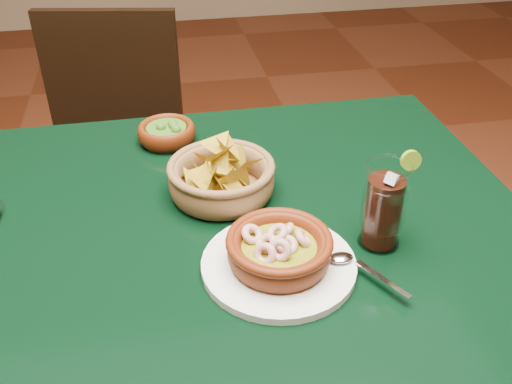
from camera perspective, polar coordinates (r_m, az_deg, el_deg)
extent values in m
cube|color=black|center=(0.95, -8.59, -4.25)|extent=(1.20, 0.80, 0.04)
cylinder|color=black|center=(1.55, 12.11, -5.05)|extent=(0.06, 0.06, 0.71)
cube|color=black|center=(1.65, -14.24, 0.60)|extent=(0.47, 0.47, 0.04)
cylinder|color=black|center=(1.70, -20.08, -8.75)|extent=(0.03, 0.03, 0.43)
cylinder|color=black|center=(1.62, -8.37, -9.12)|extent=(0.03, 0.03, 0.43)
cylinder|color=black|center=(1.95, -17.30, -1.93)|extent=(0.03, 0.03, 0.43)
cylinder|color=black|center=(1.88, -7.20, -1.94)|extent=(0.03, 0.03, 0.43)
cube|color=black|center=(1.70, -14.11, 10.46)|extent=(0.38, 0.10, 0.42)
cylinder|color=silver|center=(0.84, 2.28, -7.28)|extent=(0.23, 0.23, 0.01)
cylinder|color=#4C1906|center=(0.84, 2.29, -6.76)|extent=(0.13, 0.13, 0.01)
torus|color=#4C1906|center=(0.82, 2.32, -5.86)|extent=(0.17, 0.17, 0.04)
torus|color=#4C1906|center=(0.81, 2.35, -4.89)|extent=(0.15, 0.15, 0.01)
cylinder|color=#686E11|center=(0.82, 2.33, -5.59)|extent=(0.12, 0.12, 0.01)
torus|color=tan|center=(0.83, 4.75, -4.66)|extent=(0.03, 0.04, 0.04)
torus|color=tan|center=(0.84, 2.97, -4.04)|extent=(0.04, 0.04, 0.04)
torus|color=tan|center=(0.82, 2.12, -4.14)|extent=(0.04, 0.04, 0.03)
torus|color=tan|center=(0.83, -0.37, -4.25)|extent=(0.05, 0.05, 0.03)
torus|color=tan|center=(0.81, 1.05, -5.22)|extent=(0.05, 0.05, 0.03)
torus|color=tan|center=(0.80, 0.90, -6.25)|extent=(0.05, 0.04, 0.04)
torus|color=tan|center=(0.80, 2.41, -5.84)|extent=(0.05, 0.04, 0.04)
torus|color=tan|center=(0.81, 3.03, -5.38)|extent=(0.05, 0.05, 0.03)
cube|color=silver|center=(0.82, 12.55, -8.49)|extent=(0.05, 0.09, 0.00)
ellipsoid|color=silver|center=(0.84, 8.49, -6.51)|extent=(0.04, 0.03, 0.01)
cylinder|color=brown|center=(1.00, -3.42, -0.04)|extent=(0.16, 0.16, 0.01)
torus|color=brown|center=(0.98, -3.47, 1.21)|extent=(0.22, 0.22, 0.06)
torus|color=brown|center=(0.97, -3.52, 2.55)|extent=(0.19, 0.19, 0.01)
cone|color=#B18F1D|center=(0.96, -2.84, 0.89)|extent=(0.06, 0.09, 0.07)
cone|color=#B18F1D|center=(0.99, -5.39, 1.70)|extent=(0.04, 0.09, 0.09)
cone|color=#B18F1D|center=(0.98, -2.86, 4.09)|extent=(0.06, 0.07, 0.08)
cone|color=#B18F1D|center=(0.98, -4.44, 1.79)|extent=(0.03, 0.09, 0.08)
cone|color=#B18F1D|center=(0.96, -3.87, 3.69)|extent=(0.08, 0.05, 0.08)
cone|color=#B18F1D|center=(0.99, -4.80, 1.32)|extent=(0.05, 0.08, 0.08)
cone|color=#B18F1D|center=(0.99, -3.98, 4.87)|extent=(0.09, 0.09, 0.05)
cone|color=#B18F1D|center=(0.96, -3.80, 2.48)|extent=(0.09, 0.06, 0.08)
cone|color=#B18F1D|center=(0.94, -0.82, 2.80)|extent=(0.08, 0.05, 0.07)
cone|color=#B18F1D|center=(0.95, -3.59, 0.64)|extent=(0.03, 0.09, 0.09)
cone|color=#B18F1D|center=(0.97, -2.90, 2.51)|extent=(0.07, 0.09, 0.06)
cone|color=#B18F1D|center=(1.00, -4.74, 3.21)|extent=(0.08, 0.05, 0.08)
cone|color=#B18F1D|center=(0.97, -3.43, 1.44)|extent=(0.08, 0.07, 0.06)
cone|color=#B18F1D|center=(1.00, -1.85, 3.19)|extent=(0.06, 0.06, 0.07)
cone|color=#B18F1D|center=(0.95, -6.14, 0.96)|extent=(0.08, 0.09, 0.06)
cone|color=#B18F1D|center=(0.94, -4.55, 1.49)|extent=(0.04, 0.09, 0.09)
cone|color=#B18F1D|center=(0.96, -1.12, 0.82)|extent=(0.05, 0.09, 0.08)
cone|color=#B18F1D|center=(0.96, -3.00, 1.03)|extent=(0.08, 0.05, 0.08)
cone|color=#B18F1D|center=(1.00, -2.95, 4.19)|extent=(0.07, 0.06, 0.06)
cone|color=#B18F1D|center=(0.97, -6.17, 1.60)|extent=(0.07, 0.06, 0.06)
cone|color=#B18F1D|center=(0.95, -5.01, 1.20)|extent=(0.07, 0.06, 0.08)
cone|color=#B18F1D|center=(0.94, -5.64, 1.49)|extent=(0.06, 0.08, 0.07)
cone|color=#B18F1D|center=(0.95, -1.76, 1.54)|extent=(0.09, 0.02, 0.09)
cone|color=#B18F1D|center=(0.97, -3.15, 1.24)|extent=(0.06, 0.08, 0.05)
cylinder|color=#4C1906|center=(1.17, -8.85, 5.10)|extent=(0.10, 0.10, 0.01)
torus|color=#4C1906|center=(1.16, -8.93, 5.93)|extent=(0.13, 0.13, 0.04)
cylinder|color=#24500F|center=(1.16, -8.96, 6.22)|extent=(0.08, 0.08, 0.01)
sphere|color=#24500F|center=(1.15, -8.25, 6.54)|extent=(0.02, 0.02, 0.02)
sphere|color=#24500F|center=(1.15, -9.48, 6.41)|extent=(0.02, 0.02, 0.02)
sphere|color=#24500F|center=(1.14, -7.99, 6.20)|extent=(0.02, 0.02, 0.02)
sphere|color=#24500F|center=(1.14, -7.97, 6.18)|extent=(0.02, 0.02, 0.02)
sphere|color=#24500F|center=(1.16, -8.35, 6.75)|extent=(0.02, 0.02, 0.02)
cylinder|color=white|center=(0.91, 12.13, -4.78)|extent=(0.06, 0.06, 0.01)
torus|color=white|center=(0.87, 12.65, -1.32)|extent=(0.14, 0.14, 0.08)
cylinder|color=black|center=(0.88, 12.56, -1.92)|extent=(0.06, 0.06, 0.11)
cube|color=silver|center=(0.85, 13.36, 0.78)|extent=(0.03, 0.02, 0.02)
cube|color=silver|center=(0.86, 13.42, 0.42)|extent=(0.03, 0.02, 0.02)
cube|color=silver|center=(0.83, 13.42, 1.29)|extent=(0.03, 0.03, 0.02)
torus|color=white|center=(0.83, 13.23, 2.53)|extent=(0.07, 0.07, 0.00)
cylinder|color=olive|center=(0.84, 15.23, 3.07)|extent=(0.03, 0.01, 0.03)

